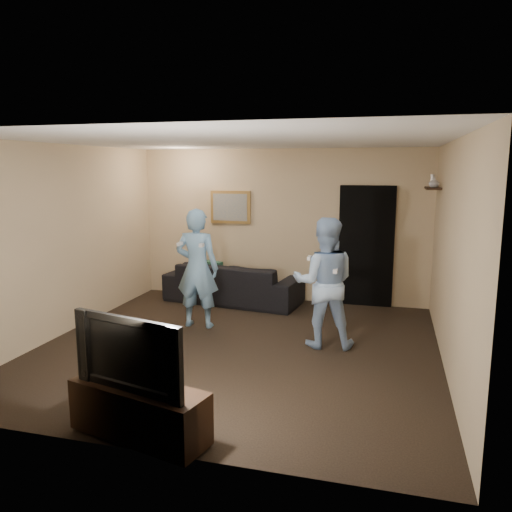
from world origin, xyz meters
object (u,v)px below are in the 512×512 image
(sofa, at_px, (233,283))
(television, at_px, (137,351))
(wii_player_left, at_px, (197,268))
(wii_player_right, at_px, (324,283))
(tv_console, at_px, (139,411))

(sofa, distance_m, television, 4.48)
(wii_player_left, distance_m, wii_player_right, 1.89)
(wii_player_left, xyz_separation_m, wii_player_right, (1.87, -0.33, -0.02))
(wii_player_right, bearing_deg, wii_player_left, 170.09)
(sofa, distance_m, wii_player_right, 2.54)
(tv_console, height_order, wii_player_right, wii_player_right)
(sofa, bearing_deg, television, 104.81)
(sofa, bearing_deg, wii_player_left, 93.80)
(sofa, xyz_separation_m, tv_console, (0.58, -4.42, -0.09))
(television, distance_m, wii_player_right, 2.94)
(sofa, relative_size, wii_player_left, 1.34)
(television, relative_size, wii_player_right, 0.66)
(tv_console, xyz_separation_m, wii_player_right, (1.20, 2.68, 0.59))
(sofa, bearing_deg, wii_player_right, 142.99)
(television, bearing_deg, wii_player_left, 116.17)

